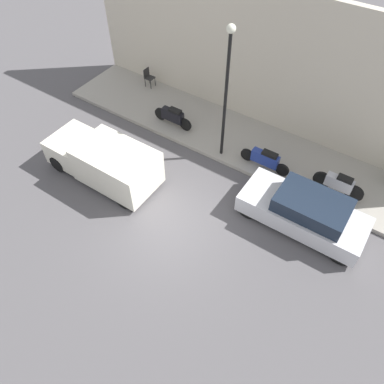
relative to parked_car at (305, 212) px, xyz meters
The scene contains 10 objects.
ground_plane 4.70m from the parked_car, 124.08° to the left, with size 60.00×60.00×0.00m, color #514F51.
sidewalk 4.68m from the parked_car, 56.16° to the left, with size 3.09×16.78×0.16m.
building_facade 6.16m from the parked_car, 42.00° to the left, with size 0.30×16.78×5.71m.
parked_car is the anchor object (origin of this frame).
delivery_van 7.51m from the parked_car, 105.63° to the left, with size 1.87×4.51×1.59m.
motorcycle_blue 2.80m from the parked_car, 54.29° to the left, with size 0.30×2.05×0.83m.
scooter_silver 1.99m from the parked_car, 15.46° to the right, with size 0.30×1.87×0.87m.
motorcycle_black 7.01m from the parked_car, 75.11° to the left, with size 0.30×1.90×0.85m.
streetlamp 5.12m from the parked_car, 70.98° to the left, with size 0.30×0.30×5.30m.
cafe_chair 10.17m from the parked_car, 69.31° to the left, with size 0.40×0.40×0.89m.
Camera 1 is at (-5.96, -4.99, 10.65)m, focal length 35.00 mm.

